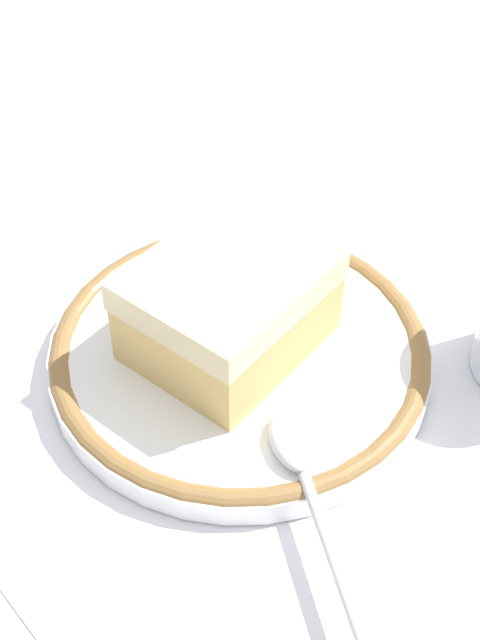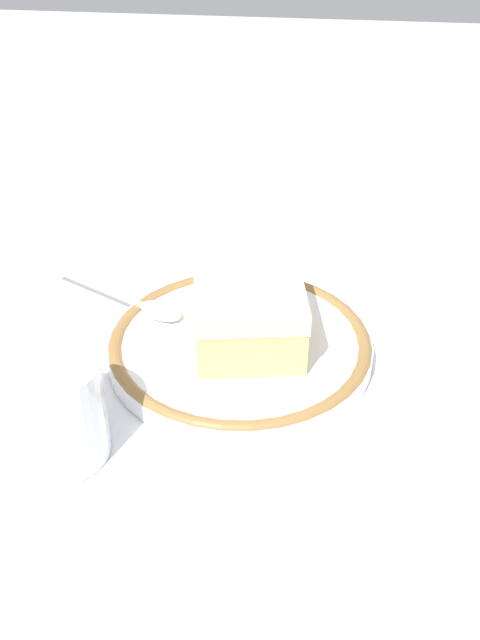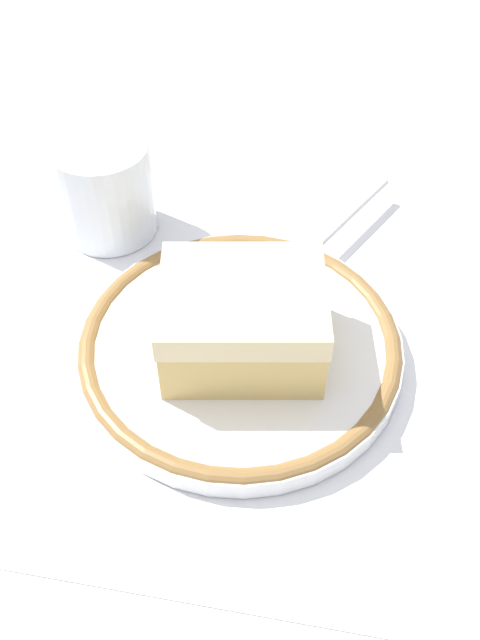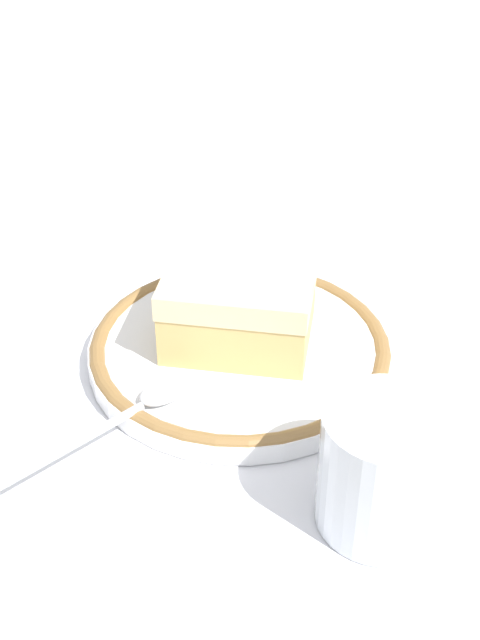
% 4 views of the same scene
% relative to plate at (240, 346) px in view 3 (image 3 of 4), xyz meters
% --- Properties ---
extents(ground_plane, '(2.40, 2.40, 0.00)m').
position_rel_plate_xyz_m(ground_plane, '(0.03, -0.01, -0.01)').
color(ground_plane, '#B7B2A8').
extents(placemat, '(0.41, 0.35, 0.00)m').
position_rel_plate_xyz_m(placemat, '(0.03, -0.01, -0.01)').
color(placemat, white).
rests_on(placemat, ground_plane).
extents(plate, '(0.21, 0.21, 0.02)m').
position_rel_plate_xyz_m(plate, '(0.00, 0.00, 0.00)').
color(plate, white).
rests_on(plate, placemat).
extents(cake_slice, '(0.11, 0.10, 0.05)m').
position_rel_plate_xyz_m(cake_slice, '(-0.00, 0.01, 0.03)').
color(cake_slice, '#DBB76B').
rests_on(cake_slice, plate).
extents(spoon, '(0.08, 0.14, 0.01)m').
position_rel_plate_xyz_m(spoon, '(-0.04, -0.09, 0.01)').
color(spoon, silver).
rests_on(spoon, plate).
extents(cup, '(0.07, 0.07, 0.08)m').
position_rel_plate_xyz_m(cup, '(0.12, -0.11, 0.02)').
color(cup, silver).
rests_on(cup, placemat).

